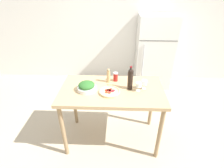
{
  "coord_description": "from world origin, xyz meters",
  "views": [
    {
      "loc": [
        0.08,
        -2.01,
        2.2
      ],
      "look_at": [
        0.0,
        0.04,
        0.98
      ],
      "focal_mm": 28.0,
      "sensor_mm": 36.0,
      "label": 1
    }
  ],
  "objects_px": {
    "wine_glass_near": "(139,85)",
    "wine_glass_far": "(144,83)",
    "homemade_pizza": "(110,92)",
    "refrigerator": "(154,52)",
    "pepper_mill": "(108,76)",
    "wine_bottle": "(130,79)",
    "salad_bowl": "(87,87)",
    "salt_canister": "(116,77)"
  },
  "relations": [
    {
      "from": "wine_glass_far",
      "to": "homemade_pizza",
      "type": "xyz_separation_m",
      "value": [
        -0.46,
        -0.12,
        -0.08
      ]
    },
    {
      "from": "pepper_mill",
      "to": "salad_bowl",
      "type": "xyz_separation_m",
      "value": [
        -0.28,
        -0.23,
        -0.05
      ]
    },
    {
      "from": "wine_glass_near",
      "to": "pepper_mill",
      "type": "distance_m",
      "value": 0.47
    },
    {
      "from": "wine_glass_far",
      "to": "pepper_mill",
      "type": "xyz_separation_m",
      "value": [
        -0.49,
        0.17,
        0.01
      ]
    },
    {
      "from": "wine_bottle",
      "to": "salad_bowl",
      "type": "xyz_separation_m",
      "value": [
        -0.58,
        -0.06,
        -0.1
      ]
    },
    {
      "from": "wine_glass_near",
      "to": "homemade_pizza",
      "type": "xyz_separation_m",
      "value": [
        -0.38,
        -0.06,
        -0.08
      ]
    },
    {
      "from": "salad_bowl",
      "to": "salt_canister",
      "type": "relative_size",
      "value": 1.95
    },
    {
      "from": "wine_bottle",
      "to": "pepper_mill",
      "type": "xyz_separation_m",
      "value": [
        -0.3,
        0.17,
        -0.05
      ]
    },
    {
      "from": "pepper_mill",
      "to": "salt_canister",
      "type": "distance_m",
      "value": 0.12
    },
    {
      "from": "salt_canister",
      "to": "wine_glass_near",
      "type": "bearing_deg",
      "value": -40.79
    },
    {
      "from": "refrigerator",
      "to": "salt_canister",
      "type": "relative_size",
      "value": 12.3
    },
    {
      "from": "refrigerator",
      "to": "homemade_pizza",
      "type": "relative_size",
      "value": 5.8
    },
    {
      "from": "wine_glass_near",
      "to": "salt_canister",
      "type": "height_order",
      "value": "salt_canister"
    },
    {
      "from": "wine_glass_far",
      "to": "pepper_mill",
      "type": "bearing_deg",
      "value": 161.24
    },
    {
      "from": "wine_glass_near",
      "to": "homemade_pizza",
      "type": "distance_m",
      "value": 0.39
    },
    {
      "from": "wine_glass_near",
      "to": "homemade_pizza",
      "type": "height_order",
      "value": "wine_glass_near"
    },
    {
      "from": "wine_bottle",
      "to": "wine_glass_near",
      "type": "xyz_separation_m",
      "value": [
        0.11,
        -0.05,
        -0.07
      ]
    },
    {
      "from": "salt_canister",
      "to": "refrigerator",
      "type": "bearing_deg",
      "value": 61.37
    },
    {
      "from": "refrigerator",
      "to": "pepper_mill",
      "type": "xyz_separation_m",
      "value": [
        -0.93,
        -1.56,
        0.22
      ]
    },
    {
      "from": "homemade_pizza",
      "to": "wine_glass_near",
      "type": "bearing_deg",
      "value": 8.55
    },
    {
      "from": "wine_glass_near",
      "to": "wine_glass_far",
      "type": "bearing_deg",
      "value": 35.42
    },
    {
      "from": "wine_bottle",
      "to": "wine_glass_near",
      "type": "height_order",
      "value": "wine_bottle"
    },
    {
      "from": "refrigerator",
      "to": "salad_bowl",
      "type": "distance_m",
      "value": 2.18
    },
    {
      "from": "wine_bottle",
      "to": "pepper_mill",
      "type": "relative_size",
      "value": 1.57
    },
    {
      "from": "wine_bottle",
      "to": "salt_canister",
      "type": "xyz_separation_m",
      "value": [
        -0.2,
        0.21,
        -0.09
      ]
    },
    {
      "from": "refrigerator",
      "to": "salt_canister",
      "type": "bearing_deg",
      "value": -118.63
    },
    {
      "from": "pepper_mill",
      "to": "salt_canister",
      "type": "xyz_separation_m",
      "value": [
        0.1,
        0.04,
        -0.04
      ]
    },
    {
      "from": "wine_bottle",
      "to": "wine_glass_far",
      "type": "xyz_separation_m",
      "value": [
        0.19,
        0.01,
        -0.06
      ]
    },
    {
      "from": "refrigerator",
      "to": "wine_glass_far",
      "type": "distance_m",
      "value": 1.8
    },
    {
      "from": "homemade_pizza",
      "to": "salt_canister",
      "type": "distance_m",
      "value": 0.33
    },
    {
      "from": "salt_canister",
      "to": "pepper_mill",
      "type": "bearing_deg",
      "value": -159.51
    },
    {
      "from": "pepper_mill",
      "to": "homemade_pizza",
      "type": "distance_m",
      "value": 0.3
    },
    {
      "from": "pepper_mill",
      "to": "salt_canister",
      "type": "bearing_deg",
      "value": 20.49
    },
    {
      "from": "pepper_mill",
      "to": "homemade_pizza",
      "type": "relative_size",
      "value": 0.76
    },
    {
      "from": "salt_canister",
      "to": "wine_bottle",
      "type": "bearing_deg",
      "value": -46.76
    },
    {
      "from": "salad_bowl",
      "to": "homemade_pizza",
      "type": "relative_size",
      "value": 0.92
    },
    {
      "from": "pepper_mill",
      "to": "salad_bowl",
      "type": "height_order",
      "value": "pepper_mill"
    },
    {
      "from": "wine_glass_far",
      "to": "homemade_pizza",
      "type": "distance_m",
      "value": 0.48
    },
    {
      "from": "pepper_mill",
      "to": "refrigerator",
      "type": "bearing_deg",
      "value": 59.12
    },
    {
      "from": "pepper_mill",
      "to": "salt_canister",
      "type": "height_order",
      "value": "pepper_mill"
    },
    {
      "from": "salad_bowl",
      "to": "salt_canister",
      "type": "height_order",
      "value": "salt_canister"
    },
    {
      "from": "wine_glass_far",
      "to": "salad_bowl",
      "type": "distance_m",
      "value": 0.78
    }
  ]
}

